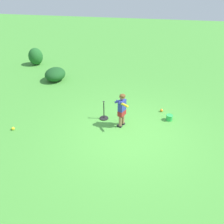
% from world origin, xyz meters
% --- Properties ---
extents(ground_plane, '(40.00, 40.00, 0.00)m').
position_xyz_m(ground_plane, '(0.00, 0.00, 0.00)').
color(ground_plane, '#479338').
extents(child_batter, '(0.51, 0.47, 1.08)m').
position_xyz_m(child_batter, '(0.40, 0.35, 0.65)').
color(child_batter, '#232328').
rests_on(child_batter, ground).
extents(play_ball_midfield, '(0.10, 0.10, 0.10)m').
position_xyz_m(play_ball_midfield, '(1.52, -0.84, 0.05)').
color(play_ball_midfield, orange).
rests_on(play_ball_midfield, ground).
extents(play_ball_far_right, '(0.10, 0.10, 0.10)m').
position_xyz_m(play_ball_far_right, '(-0.46, 3.50, 0.05)').
color(play_ball_far_right, yellow).
rests_on(play_ball_far_right, ground).
extents(batting_tee, '(0.28, 0.28, 0.62)m').
position_xyz_m(batting_tee, '(0.70, 0.97, 0.10)').
color(batting_tee, black).
rests_on(batting_tee, ground).
extents(toy_bucket, '(0.22, 0.22, 0.19)m').
position_xyz_m(toy_bucket, '(1.02, -1.09, 0.10)').
color(toy_bucket, green).
rests_on(toy_bucket, ground).
extents(shrub_left_background, '(0.71, 0.70, 0.84)m').
position_xyz_m(shrub_left_background, '(5.12, 5.51, 0.42)').
color(shrub_left_background, '#1E5B23').
rests_on(shrub_left_background, ground).
extents(shrub_right_background, '(1.02, 0.85, 0.55)m').
position_xyz_m(shrub_right_background, '(3.38, 3.75, 0.27)').
color(shrub_right_background, '#194C1E').
rests_on(shrub_right_background, ground).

